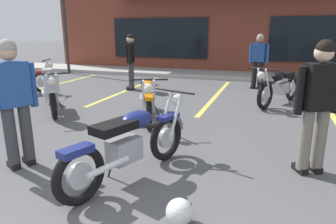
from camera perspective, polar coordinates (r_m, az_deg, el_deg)
The scene contains 14 objects.
ground_plane at distance 5.01m, azimuth 1.35°, elevation -5.59°, with size 80.00×80.00×0.00m, color #515154.
sidewalk_kerb at distance 12.17m, azimuth 12.13°, elevation 6.74°, with size 22.00×1.80×0.14m, color #A8A59E.
brick_storefront_building at distance 15.91m, azimuth 14.33°, elevation 15.65°, with size 16.95×6.88×4.09m.
painted_stall_lines at distance 8.67m, azimuth 9.15°, elevation 3.15°, with size 11.05×4.80×0.01m.
motorcycle_foreground_classic at distance 3.69m, azimuth -7.08°, elevation -5.73°, with size 1.01×2.03×0.98m.
motorcycle_red_sportbike at distance 9.75m, azimuth -26.52°, elevation 5.82°, with size 2.02×1.05×0.98m.
motorcycle_silver_naked at distance 7.15m, azimuth -21.34°, elevation 4.06°, with size 1.61×1.69×0.98m.
motorcycle_blue_standard at distance 7.88m, azimuth 20.27°, elevation 4.63°, with size 1.21×1.94×0.98m.
motorcycle_green_cafe_racer at distance 6.15m, azimuth -3.79°, elevation 2.80°, with size 1.13×1.99×0.98m.
person_in_black_shirt at distance 4.08m, azimuth 26.41°, elevation 1.94°, with size 0.58×0.40×1.68m.
person_in_shorts_foreground at distance 9.87m, azimuth 16.73°, elevation 9.72°, with size 0.61×0.35×1.68m.
person_by_back_row at distance 4.30m, azimuth -27.09°, elevation 2.48°, with size 0.39×0.59×1.68m.
person_near_building at distance 9.33m, azimuth -7.04°, elevation 9.96°, with size 0.37×0.60×1.68m.
helmet_on_pavement at distance 2.98m, azimuth 2.17°, elevation -18.30°, with size 0.26×0.26×0.26m.
Camera 1 is at (1.40, -0.87, 1.77)m, focal length 32.32 mm.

